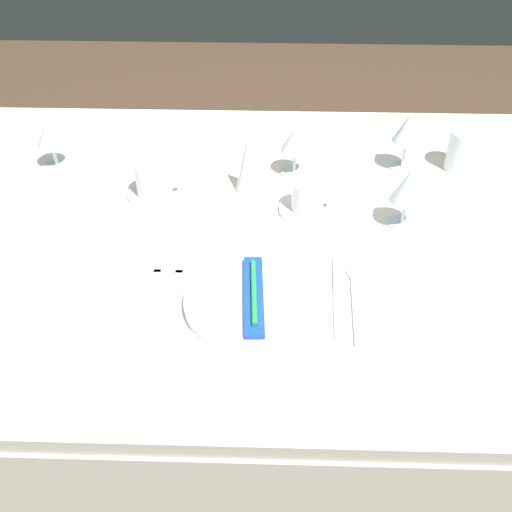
{
  "coord_description": "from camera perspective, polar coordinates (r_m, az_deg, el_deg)",
  "views": [
    {
      "loc": [
        -0.0,
        -1.07,
        1.56
      ],
      "look_at": [
        -0.03,
        -0.12,
        0.76
      ],
      "focal_mm": 43.15,
      "sensor_mm": 36.0,
      "label": 1
    }
  ],
  "objects": [
    {
      "name": "saucer_right",
      "position": [
        1.4,
        4.75,
        4.3
      ],
      "size": [
        0.13,
        0.13,
        0.01
      ],
      "primitive_type": "cylinder",
      "color": "white",
      "rests_on": "dining_table"
    },
    {
      "name": "dinner_knife",
      "position": [
        1.19,
        7.65,
        -3.89
      ],
      "size": [
        0.03,
        0.23,
        0.0
      ],
      "color": "beige",
      "rests_on": "dining_table"
    },
    {
      "name": "napkin_folded",
      "position": [
        1.43,
        -0.65,
        8.73
      ],
      "size": [
        0.06,
        0.06,
        0.16
      ],
      "primitive_type": "cone",
      "color": "white",
      "rests_on": "dining_table"
    },
    {
      "name": "spoon_soup",
      "position": [
        1.2,
        9.19,
        -3.48
      ],
      "size": [
        0.03,
        0.22,
        0.01
      ],
      "color": "beige",
      "rests_on": "dining_table"
    },
    {
      "name": "wine_glass_left",
      "position": [
        1.34,
        13.95,
        6.11
      ],
      "size": [
        0.07,
        0.07,
        0.14
      ],
      "color": "silver",
      "rests_on": "dining_table"
    },
    {
      "name": "toothbrush_package",
      "position": [
        1.15,
        -0.17,
        -3.63
      ],
      "size": [
        0.05,
        0.21,
        0.02
      ],
      "color": "blue",
      "rests_on": "dinner_plate"
    },
    {
      "name": "coffee_cup_right",
      "position": [
        1.38,
        4.91,
        5.58
      ],
      "size": [
        0.09,
        0.07,
        0.07
      ],
      "color": "white",
      "rests_on": "saucer_right"
    },
    {
      "name": "wine_glass_right",
      "position": [
        1.49,
        3.68,
        10.49
      ],
      "size": [
        0.07,
        0.07,
        0.12
      ],
      "color": "silver",
      "rests_on": "dining_table"
    },
    {
      "name": "coffee_cup_left",
      "position": [
        1.44,
        -9.4,
        7.01
      ],
      "size": [
        0.11,
        0.08,
        0.07
      ],
      "color": "white",
      "rests_on": "saucer_left"
    },
    {
      "name": "fork_outer",
      "position": [
        1.2,
        -7.61,
        -3.52
      ],
      "size": [
        0.03,
        0.22,
        0.0
      ],
      "color": "beige",
      "rests_on": "dining_table"
    },
    {
      "name": "dining_table",
      "position": [
        1.4,
        1.3,
        0.05
      ],
      "size": [
        1.8,
        1.11,
        0.74
      ],
      "color": "silver",
      "rests_on": "ground"
    },
    {
      "name": "fork_inner",
      "position": [
        1.21,
        -9.44,
        -3.23
      ],
      "size": [
        0.02,
        0.21,
        0.0
      ],
      "color": "beige",
      "rests_on": "dining_table"
    },
    {
      "name": "ground_plane",
      "position": [
        1.9,
        1.0,
        -15.37
      ],
      "size": [
        6.0,
        6.0,
        0.0
      ],
      "primitive_type": "plane",
      "color": "#4C3828"
    },
    {
      "name": "wine_glass_centre",
      "position": [
        1.54,
        13.97,
        11.27
      ],
      "size": [
        0.07,
        0.07,
        0.15
      ],
      "color": "silver",
      "rests_on": "dining_table"
    },
    {
      "name": "saucer_left",
      "position": [
        1.46,
        -9.3,
        5.67
      ],
      "size": [
        0.13,
        0.13,
        0.01
      ],
      "primitive_type": "cylinder",
      "color": "white",
      "rests_on": "dining_table"
    },
    {
      "name": "drink_tumbler",
      "position": [
        1.61,
        18.61,
        9.26
      ],
      "size": [
        0.07,
        0.07,
        0.1
      ],
      "color": "silver",
      "rests_on": "dining_table"
    },
    {
      "name": "wine_glass_far",
      "position": [
        1.6,
        -18.55,
        10.57
      ],
      "size": [
        0.07,
        0.07,
        0.13
      ],
      "color": "silver",
      "rests_on": "dining_table"
    },
    {
      "name": "dinner_plate",
      "position": [
        1.16,
        -0.17,
        -4.23
      ],
      "size": [
        0.26,
        0.26,
        0.02
      ],
      "primitive_type": "cylinder",
      "color": "white",
      "rests_on": "dining_table"
    }
  ]
}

